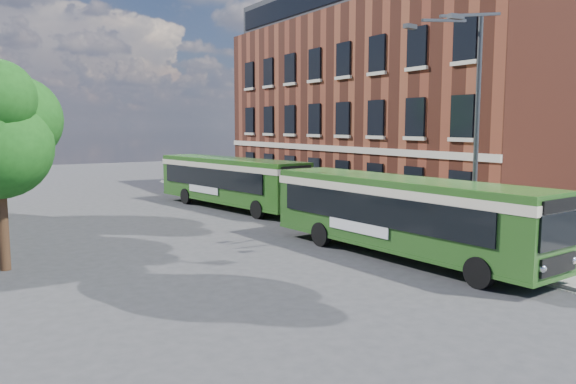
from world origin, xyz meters
TOP-DOWN VIEW (x-y plane):
  - ground at (0.00, 0.00)m, footprint 120.00×120.00m
  - pavement at (7.00, 8.00)m, footprint 6.00×48.00m
  - kerb_line at (3.95, 8.00)m, footprint 0.12×48.00m
  - brick_office at (14.00, 12.00)m, footprint 12.10×26.00m
  - street_lamp at (4.84, -2.00)m, footprint 2.96×2.38m
  - bus_stop_sign at (5.60, -4.20)m, footprint 0.35×0.08m
  - bus_front at (2.64, -0.78)m, footprint 3.71×12.53m
  - bus_rear at (2.54, 14.23)m, footprint 4.56×12.47m
  - pedestrian_a at (4.60, -1.50)m, footprint 0.83×0.71m
  - pedestrian_b at (6.54, -4.83)m, footprint 1.04×0.94m

SIDE VIEW (x-z plane):
  - ground at x=0.00m, z-range 0.00..0.00m
  - kerb_line at x=3.95m, z-range 0.00..0.01m
  - pavement at x=7.00m, z-range 0.00..0.15m
  - pedestrian_b at x=6.54m, z-range 0.15..1.89m
  - pedestrian_a at x=4.60m, z-range 0.15..2.06m
  - bus_stop_sign at x=5.60m, z-range 0.25..2.77m
  - bus_rear at x=2.54m, z-range 0.32..3.34m
  - bus_front at x=2.64m, z-range 0.32..3.34m
  - street_lamp at x=4.84m, z-range 0.29..9.29m
  - brick_office at x=14.00m, z-range -0.13..14.07m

